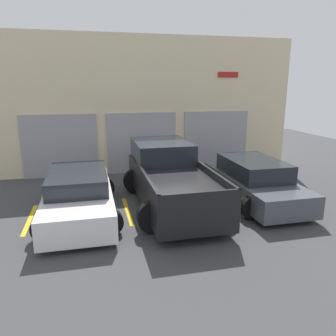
{
  "coord_description": "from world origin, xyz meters",
  "views": [
    {
      "loc": [
        -2.28,
        -10.42,
        3.59
      ],
      "look_at": [
        0.0,
        -0.88,
        1.1
      ],
      "focal_mm": 35.0,
      "sensor_mm": 36.0,
      "label": 1
    }
  ],
  "objects": [
    {
      "name": "parking_stripe_far_left",
      "position": [
        -4.04,
        -1.38,
        0.0
      ],
      "size": [
        0.12,
        2.2,
        0.01
      ],
      "primitive_type": "cube",
      "color": "gold",
      "rests_on": "ground"
    },
    {
      "name": "pickup_truck",
      "position": [
        0.0,
        -1.08,
        0.85
      ],
      "size": [
        2.57,
        5.22,
        1.79
      ],
      "color": "black",
      "rests_on": "ground"
    },
    {
      "name": "parking_stripe_left",
      "position": [
        -1.35,
        -1.38,
        0.0
      ],
      "size": [
        0.12,
        2.2,
        0.01
      ],
      "primitive_type": "cube",
      "color": "gold",
      "rests_on": "ground"
    },
    {
      "name": "sedan_side",
      "position": [
        2.69,
        -1.35,
        0.62
      ],
      "size": [
        2.18,
        4.4,
        1.32
      ],
      "color": "#474C51",
      "rests_on": "ground"
    },
    {
      "name": "shophouse_building",
      "position": [
        -0.01,
        3.29,
        2.71
      ],
      "size": [
        12.85,
        0.68,
        5.54
      ],
      "color": "beige",
      "rests_on": "ground"
    },
    {
      "name": "parking_stripe_right",
      "position": [
        4.04,
        -1.38,
        0.0
      ],
      "size": [
        0.12,
        2.2,
        0.01
      ],
      "primitive_type": "cube",
      "color": "gold",
      "rests_on": "ground"
    },
    {
      "name": "sedan_white",
      "position": [
        -2.69,
        -1.35,
        0.6
      ],
      "size": [
        2.18,
        4.62,
        1.26
      ],
      "color": "white",
      "rests_on": "ground"
    },
    {
      "name": "ground_plane",
      "position": [
        0.0,
        0.0,
        0.0
      ],
      "size": [
        28.0,
        28.0,
        0.0
      ],
      "primitive_type": "plane",
      "color": "#3D3D3F"
    },
    {
      "name": "parking_stripe_centre",
      "position": [
        1.35,
        -1.38,
        0.0
      ],
      "size": [
        0.12,
        2.2,
        0.01
      ],
      "primitive_type": "cube",
      "color": "gold",
      "rests_on": "ground"
    }
  ]
}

